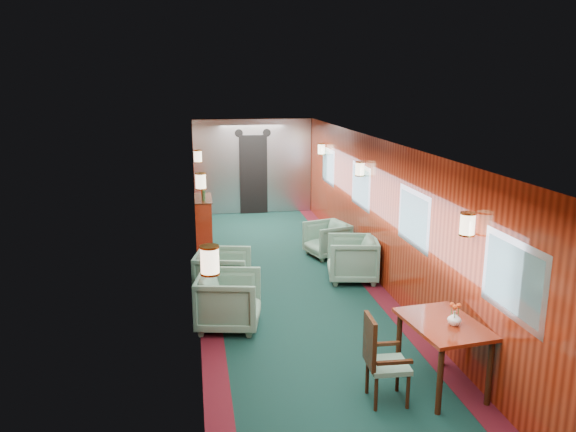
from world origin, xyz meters
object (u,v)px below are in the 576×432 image
object	(u,v)px
dining_table	(443,333)
armchair_right_far	(327,239)
armchair_left_near	(229,301)
credenza	(203,221)
armchair_left_far	(223,274)
side_chair	(380,356)
armchair_right_near	(352,259)

from	to	relation	value
dining_table	armchair_right_far	bearing A→B (deg)	84.78
armchair_left_near	armchair_right_far	size ratio (longest dim) A/B	1.15
dining_table	armchair_left_near	world-z (taller)	dining_table
credenza	armchair_left_far	distance (m)	3.05
dining_table	armchair_left_far	bearing A→B (deg)	118.92
dining_table	side_chair	bearing A→B (deg)	-175.47
dining_table	armchair_left_near	xyz separation A→B (m)	(-2.19, 1.97, -0.27)
side_chair	armchair_left_near	size ratio (longest dim) A/B	1.14
armchair_right_near	armchair_left_far	bearing A→B (deg)	-68.47
credenza	armchair_right_near	size ratio (longest dim) A/B	1.52
credenza	armchair_left_near	size ratio (longest dim) A/B	1.49
credenza	armchair_right_far	bearing A→B (deg)	-28.21
armchair_left_near	armchair_right_far	world-z (taller)	armchair_left_near
armchair_left_far	armchair_right_near	xyz separation A→B (m)	(2.20, 0.41, 0.00)
dining_table	credenza	distance (m)	6.61
dining_table	armchair_right_near	world-z (taller)	dining_table
credenza	armchair_left_near	world-z (taller)	credenza
side_chair	armchair_left_near	bearing A→B (deg)	126.31
dining_table	armchair_right_far	world-z (taller)	dining_table
dining_table	armchair_left_far	distance (m)	3.82
armchair_left_near	armchair_right_far	xyz separation A→B (m)	(2.08, 2.92, -0.05)
armchair_right_far	armchair_left_far	bearing A→B (deg)	-66.28
armchair_left_far	credenza	bearing A→B (deg)	16.87
side_chair	armchair_right_far	xyz separation A→B (m)	(0.66, 5.04, -0.19)
armchair_left_near	armchair_right_near	world-z (taller)	armchair_left_near
credenza	armchair_right_far	xyz separation A→B (m)	(2.33, -1.25, -0.17)
dining_table	armchair_left_near	bearing A→B (deg)	131.50
dining_table	armchair_left_near	distance (m)	2.96
armchair_left_near	armchair_right_far	bearing A→B (deg)	-23.96
side_chair	armchair_left_far	distance (m)	3.56
dining_table	side_chair	world-z (taller)	side_chair
armchair_left_far	dining_table	bearing A→B (deg)	-132.12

